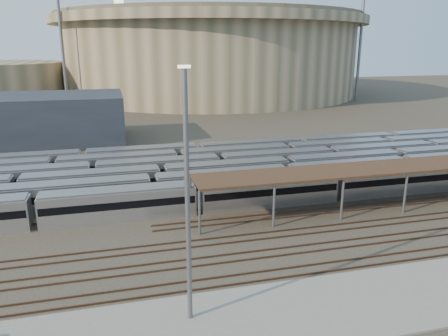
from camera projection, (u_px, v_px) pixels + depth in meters
ground at (273, 231)px, 48.61m from camera, size 420.00×420.00×0.00m
apron at (281, 315)px, 33.41m from camera, size 50.00×9.00×0.20m
subway_trains at (228, 171)px, 65.28m from camera, size 127.50×23.90×3.60m
inspection_shed at (423, 166)px, 56.32m from camera, size 60.30×6.00×5.30m
empty_tracks at (290, 250)px, 43.93m from camera, size 170.00×9.62×0.18m
stadium at (210, 53)px, 180.46m from camera, size 124.00×124.00×32.50m
service_building at (19, 120)px, 89.91m from camera, size 42.00×20.00×10.00m
floodlight_0 at (62, 42)px, 138.03m from camera, size 4.00×1.00×38.40m
floodlight_2 at (360, 42)px, 153.03m from camera, size 4.00×1.00×38.40m
floodlight_3 at (121, 43)px, 189.42m from camera, size 4.00×1.00×38.40m
yard_light_pole at (187, 201)px, 30.44m from camera, size 0.82×0.36×18.63m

